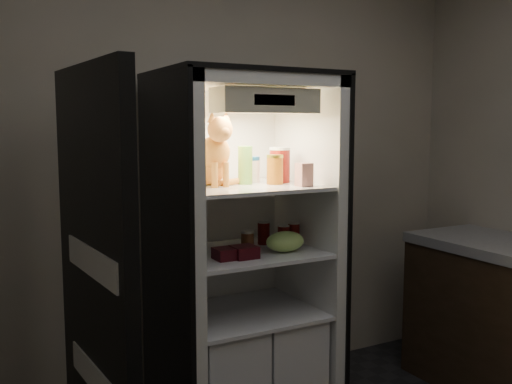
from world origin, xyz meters
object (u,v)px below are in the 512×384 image
Objects in this scene: grape_bag at (285,241)px; mayo_tub at (251,169)px; tabby_cat at (212,158)px; soda_can_a at (264,233)px; salsa_jar at (275,169)px; condiment_jar at (247,240)px; berry_box_left at (226,254)px; cream_carton at (304,175)px; pepper_jar at (280,165)px; parmesan_shaker at (245,165)px; soda_can_b at (294,234)px; berry_box_right at (244,252)px; soda_can_c at (284,236)px; refrigerator at (240,275)px.

mayo_tub is at bearing 107.83° from grape_bag.
tabby_cat is 0.54m from soda_can_a.
salsa_jar reaches higher than soda_can_a.
berry_box_left is at bearing -141.97° from condiment_jar.
salsa_jar reaches higher than cream_carton.
pepper_jar is at bearing 44.89° from salsa_jar.
parmesan_shaker is 1.67× the size of soda_can_b.
pepper_jar is 0.56m from berry_box_right.
parmesan_shaker reaches higher than salsa_jar.
grape_bag is at bearing -46.06° from condiment_jar.
parmesan_shaker is at bearing -133.98° from mayo_tub.
pepper_jar is 0.43m from grape_bag.
refrigerator is at bearing 159.61° from soda_can_c.
berry_box_right is at bearing -70.82° from tabby_cat.
refrigerator reaches higher than tabby_cat.
berry_box_right is (-0.11, -0.19, -0.42)m from parmesan_shaker.
mayo_tub is at bearing 130.75° from soda_can_c.
salsa_jar is at bearing -67.54° from mayo_tub.
pepper_jar reaches higher than soda_can_c.
berry_box_left is at bearing -137.44° from mayo_tub.
salsa_jar is at bearing -29.57° from parmesan_shaker.
refrigerator is at bearing 150.46° from parmesan_shaker.
parmesan_shaker is 0.11m from mayo_tub.
soda_can_c reaches higher than berry_box_right.
soda_can_a is at bearing 33.44° from berry_box_left.
refrigerator is 9.78× the size of pepper_jar.
tabby_cat is at bearing 161.93° from salsa_jar.
soda_can_a is 0.17m from soda_can_b.
pepper_jar is at bearing 78.25° from soda_can_c.
soda_can_b is at bearing -7.96° from tabby_cat.
soda_can_b is 0.19m from grape_bag.
cream_carton reaches higher than soda_can_b.
berry_box_right is at bearing -149.46° from pepper_jar.
grape_bag is (0.15, -0.16, -0.40)m from parmesan_shaker.
salsa_jar reaches higher than condiment_jar.
soda_can_a is (-0.07, 0.05, -0.38)m from pepper_jar.
soda_can_b is at bearing -7.11° from parmesan_shaker.
berry_box_left is at bearing -138.82° from parmesan_shaker.
parmesan_shaker reaches higher than pepper_jar.
salsa_jar is 1.31× the size of cream_carton.
cream_carton is at bearing -76.29° from soda_can_a.
refrigerator is at bearing 171.00° from soda_can_b.
cream_carton is at bearing -47.69° from condiment_jar.
salsa_jar is at bearing -18.47° from tabby_cat.
soda_can_b is 1.24× the size of condiment_jar.
salsa_jar is at bearing -135.11° from pepper_jar.
condiment_jar is at bearing 154.10° from salsa_jar.
soda_can_b is 1.01× the size of berry_box_right.
cream_carton reaches higher than berry_box_right.
soda_can_b is (0.07, -0.03, -0.39)m from pepper_jar.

